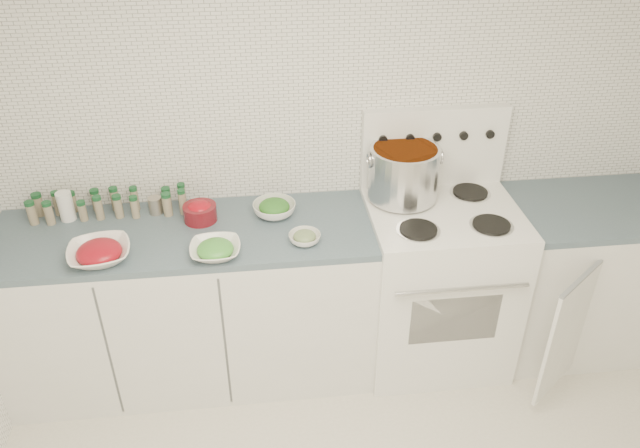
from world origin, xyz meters
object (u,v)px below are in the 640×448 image
(stock_pot, at_px, (404,171))
(bowl_snowpea, at_px, (215,250))
(stove, at_px, (436,279))
(bowl_tomato, at_px, (99,253))

(stock_pot, bearing_deg, bowl_snowpea, -159.32)
(stock_pot, height_order, bowl_snowpea, stock_pot)
(stove, xyz_separation_m, bowl_snowpea, (-1.14, -0.22, 0.44))
(stove, bearing_deg, stock_pot, 143.22)
(stove, distance_m, stock_pot, 0.64)
(stock_pot, distance_m, bowl_snowpea, 1.02)
(stove, bearing_deg, bowl_snowpea, -169.24)
(stove, height_order, stock_pot, stove)
(stove, bearing_deg, bowl_tomato, -173.49)
(stock_pot, bearing_deg, stove, -36.78)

